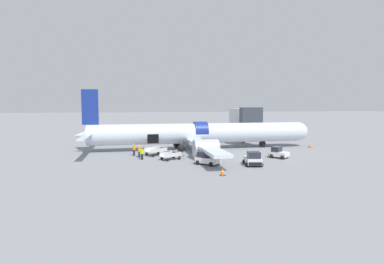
{
  "coord_description": "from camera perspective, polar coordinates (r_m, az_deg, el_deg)",
  "views": [
    {
      "loc": [
        -11.86,
        -40.19,
        7.24
      ],
      "look_at": [
        -2.87,
        4.18,
        3.09
      ],
      "focal_mm": 28.0,
      "sensor_mm": 36.0,
      "label": 1
    }
  ],
  "objects": [
    {
      "name": "baggage_cart_loading",
      "position": [
        43.29,
        -6.75,
        -3.67
      ],
      "size": [
        3.74,
        2.87,
        1.1
      ],
      "color": "silver",
      "rests_on": "ground_plane"
    },
    {
      "name": "baggage_cart_queued",
      "position": [
        39.7,
        -3.91,
        -4.54
      ],
      "size": [
        3.51,
        2.44,
        1.02
      ],
      "color": "silver",
      "rests_on": "ground_plane"
    },
    {
      "name": "jet_bridge_stub",
      "position": [
        56.19,
        10.1,
        2.85
      ],
      "size": [
        3.77,
        8.55,
        6.76
      ],
      "color": "#4C4C51",
      "rests_on": "ground_plane"
    },
    {
      "name": "safety_cone_engine_left",
      "position": [
        31.09,
        5.84,
        -7.55
      ],
      "size": [
        0.54,
        0.54,
        0.8
      ],
      "color": "black",
      "rests_on": "ground_plane"
    },
    {
      "name": "ground_crew_driver",
      "position": [
        41.77,
        -10.0,
        -3.56
      ],
      "size": [
        0.49,
        0.6,
        1.73
      ],
      "color": "#1E2338",
      "rests_on": "ground_plane"
    },
    {
      "name": "ground_plane",
      "position": [
        42.53,
        4.93,
        -4.59
      ],
      "size": [
        500.0,
        500.0,
        0.0
      ],
      "primitive_type": "plane",
      "color": "gray"
    },
    {
      "name": "safety_cone_nose",
      "position": [
        54.83,
        21.55,
        -2.42
      ],
      "size": [
        0.63,
        0.63,
        0.61
      ],
      "color": "black",
      "rests_on": "ground_plane"
    },
    {
      "name": "ground_crew_loader_a",
      "position": [
        43.32,
        -10.99,
        -3.27
      ],
      "size": [
        0.44,
        0.6,
        1.71
      ],
      "color": "#1E2338",
      "rests_on": "ground_plane"
    },
    {
      "name": "baggage_tug_mid",
      "position": [
        42.53,
        16.17,
        -3.89
      ],
      "size": [
        2.78,
        2.87,
        1.52
      ],
      "color": "white",
      "rests_on": "ground_plane"
    },
    {
      "name": "safety_cone_wingtip",
      "position": [
        41.57,
        4.51,
        -4.32
      ],
      "size": [
        0.46,
        0.46,
        0.75
      ],
      "color": "black",
      "rests_on": "ground_plane"
    },
    {
      "name": "airplane",
      "position": [
        48.61,
        0.96,
        -0.39
      ],
      "size": [
        38.62,
        34.45,
        9.53
      ],
      "color": "silver",
      "rests_on": "ground_plane"
    },
    {
      "name": "baggage_tug_lead",
      "position": [
        36.44,
        2.86,
        -5.13
      ],
      "size": [
        3.12,
        3.2,
        1.58
      ],
      "color": "white",
      "rests_on": "ground_plane"
    },
    {
      "name": "ground_crew_loader_b",
      "position": [
        40.09,
        -9.5,
        -4.02
      ],
      "size": [
        0.56,
        0.41,
        1.6
      ],
      "color": "black",
      "rests_on": "ground_plane"
    },
    {
      "name": "baggage_tug_rear",
      "position": [
        36.54,
        11.54,
        -5.12
      ],
      "size": [
        2.49,
        3.18,
        1.72
      ],
      "color": "white",
      "rests_on": "ground_plane"
    },
    {
      "name": "suitcase_on_tarmac_upright",
      "position": [
        43.48,
        -3.64,
        -4.01
      ],
      "size": [
        0.36,
        0.26,
        0.63
      ],
      "color": "#14472D",
      "rests_on": "ground_plane"
    }
  ]
}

